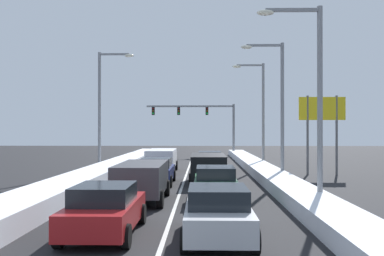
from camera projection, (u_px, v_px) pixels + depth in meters
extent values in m
plane|color=black|center=(183.00, 185.00, 25.12)|extent=(121.93, 121.93, 0.00)
cube|color=silver|center=(186.00, 176.00, 29.81)|extent=(0.14, 51.59, 0.01)
cube|color=white|center=(265.00, 172.00, 29.70)|extent=(1.76, 51.59, 0.62)
cube|color=white|center=(107.00, 170.00, 29.93)|extent=(2.19, 51.59, 0.76)
cube|color=#B7BABF|center=(218.00, 217.00, 12.71)|extent=(1.82, 4.50, 0.70)
cube|color=black|center=(218.00, 197.00, 12.56)|extent=(1.64, 2.20, 0.55)
cube|color=red|center=(192.00, 230.00, 10.52)|extent=(0.24, 0.08, 0.14)
cube|color=red|center=(250.00, 230.00, 10.49)|extent=(0.24, 0.08, 0.14)
cylinder|color=black|center=(188.00, 217.00, 14.28)|extent=(0.22, 0.66, 0.66)
cylinder|color=black|center=(244.00, 217.00, 14.24)|extent=(0.22, 0.66, 0.66)
cylinder|color=black|center=(185.00, 241.00, 11.18)|extent=(0.22, 0.66, 0.66)
cylinder|color=black|center=(255.00, 241.00, 11.14)|extent=(0.22, 0.66, 0.66)
cube|color=#1E5633|center=(215.00, 186.00, 19.60)|extent=(1.82, 4.50, 0.70)
cube|color=black|center=(215.00, 173.00, 19.45)|extent=(1.64, 2.20, 0.55)
cube|color=red|center=(199.00, 190.00, 17.42)|extent=(0.24, 0.08, 0.14)
cube|color=red|center=(235.00, 190.00, 17.39)|extent=(0.24, 0.08, 0.14)
cylinder|color=black|center=(196.00, 188.00, 21.17)|extent=(0.22, 0.66, 0.66)
cylinder|color=black|center=(233.00, 188.00, 21.13)|extent=(0.22, 0.66, 0.66)
cylinder|color=black|center=(195.00, 198.00, 18.07)|extent=(0.22, 0.66, 0.66)
cylinder|color=black|center=(238.00, 199.00, 18.03)|extent=(0.22, 0.66, 0.66)
cube|color=black|center=(208.00, 165.00, 25.99)|extent=(1.95, 4.90, 1.25)
cube|color=black|center=(209.00, 164.00, 23.58)|extent=(1.56, 0.06, 0.55)
cube|color=red|center=(194.00, 171.00, 23.61)|extent=(0.20, 0.08, 0.28)
cube|color=red|center=(223.00, 171.00, 23.57)|extent=(0.20, 0.08, 0.28)
cylinder|color=black|center=(192.00, 174.00, 27.71)|extent=(0.25, 0.74, 0.74)
cylinder|color=black|center=(223.00, 174.00, 27.66)|extent=(0.25, 0.74, 0.74)
cylinder|color=black|center=(191.00, 180.00, 24.31)|extent=(0.25, 0.74, 0.74)
cylinder|color=black|center=(226.00, 180.00, 24.26)|extent=(0.25, 0.74, 0.74)
cube|color=#937F60|center=(210.00, 163.00, 33.13)|extent=(1.82, 4.50, 0.70)
cube|color=black|center=(210.00, 155.00, 32.99)|extent=(1.64, 2.20, 0.55)
cube|color=red|center=(200.00, 164.00, 30.95)|extent=(0.24, 0.08, 0.14)
cube|color=red|center=(220.00, 164.00, 30.92)|extent=(0.24, 0.08, 0.14)
cylinder|color=black|center=(198.00, 165.00, 34.70)|extent=(0.22, 0.66, 0.66)
cylinder|color=black|center=(221.00, 166.00, 34.66)|extent=(0.22, 0.66, 0.66)
cylinder|color=black|center=(198.00, 169.00, 31.60)|extent=(0.22, 0.66, 0.66)
cylinder|color=black|center=(222.00, 169.00, 31.56)|extent=(0.22, 0.66, 0.66)
cube|color=maroon|center=(105.00, 214.00, 13.20)|extent=(1.82, 4.50, 0.70)
cube|color=black|center=(104.00, 194.00, 13.05)|extent=(1.64, 2.20, 0.55)
cube|color=red|center=(58.00, 225.00, 11.01)|extent=(0.24, 0.08, 0.14)
cube|color=red|center=(114.00, 226.00, 10.98)|extent=(0.24, 0.08, 0.14)
cylinder|color=black|center=(89.00, 214.00, 14.77)|extent=(0.22, 0.66, 0.66)
cylinder|color=black|center=(142.00, 214.00, 14.73)|extent=(0.22, 0.66, 0.66)
cylinder|color=black|center=(59.00, 236.00, 11.67)|extent=(0.22, 0.66, 0.66)
cylinder|color=black|center=(126.00, 236.00, 11.63)|extent=(0.22, 0.66, 0.66)
cube|color=#38383D|center=(142.00, 177.00, 19.36)|extent=(1.95, 4.90, 1.25)
cube|color=black|center=(133.00, 177.00, 16.96)|extent=(1.56, 0.06, 0.55)
cube|color=red|center=(113.00, 187.00, 16.98)|extent=(0.20, 0.08, 0.28)
cube|color=red|center=(154.00, 187.00, 16.95)|extent=(0.20, 0.08, 0.28)
cylinder|color=black|center=(127.00, 188.00, 21.08)|extent=(0.25, 0.74, 0.74)
cylinder|color=black|center=(167.00, 188.00, 21.04)|extent=(0.25, 0.74, 0.74)
cylinder|color=black|center=(112.00, 199.00, 17.68)|extent=(0.25, 0.74, 0.74)
cylinder|color=black|center=(160.00, 199.00, 17.64)|extent=(0.25, 0.74, 0.74)
cube|color=navy|center=(157.00, 173.00, 25.56)|extent=(1.82, 4.50, 0.70)
cube|color=black|center=(156.00, 163.00, 25.41)|extent=(1.64, 2.20, 0.55)
cube|color=red|center=(139.00, 175.00, 23.38)|extent=(0.24, 0.08, 0.14)
cube|color=red|center=(165.00, 175.00, 23.35)|extent=(0.24, 0.08, 0.14)
cylinder|color=black|center=(145.00, 175.00, 27.13)|extent=(0.22, 0.66, 0.66)
cylinder|color=black|center=(174.00, 176.00, 27.09)|extent=(0.22, 0.66, 0.66)
cylinder|color=black|center=(137.00, 181.00, 24.03)|extent=(0.22, 0.66, 0.66)
cylinder|color=black|center=(170.00, 181.00, 23.99)|extent=(0.22, 0.66, 0.66)
cube|color=silver|center=(162.00, 158.00, 32.66)|extent=(1.95, 4.90, 1.25)
cube|color=black|center=(158.00, 156.00, 30.26)|extent=(1.56, 0.06, 0.55)
cube|color=red|center=(147.00, 162.00, 30.28)|extent=(0.20, 0.08, 0.28)
cube|color=red|center=(170.00, 162.00, 30.25)|extent=(0.20, 0.08, 0.28)
cylinder|color=black|center=(151.00, 165.00, 34.38)|extent=(0.25, 0.74, 0.74)
cylinder|color=black|center=(176.00, 165.00, 34.34)|extent=(0.25, 0.74, 0.74)
cylinder|color=black|center=(146.00, 169.00, 30.98)|extent=(0.25, 0.74, 0.74)
cylinder|color=black|center=(173.00, 169.00, 30.94)|extent=(0.25, 0.74, 0.74)
cylinder|color=slate|center=(234.00, 130.00, 53.16)|extent=(0.28, 0.28, 6.20)
cube|color=slate|center=(190.00, 106.00, 53.29)|extent=(10.46, 0.20, 0.20)
cube|color=black|center=(207.00, 111.00, 53.24)|extent=(0.34, 0.34, 0.95)
sphere|color=#4C0A0A|center=(207.00, 109.00, 53.05)|extent=(0.22, 0.22, 0.22)
sphere|color=#593F0C|center=(207.00, 111.00, 53.05)|extent=(0.22, 0.22, 0.22)
sphere|color=green|center=(207.00, 113.00, 53.05)|extent=(0.22, 0.22, 0.22)
cube|color=black|center=(179.00, 111.00, 53.31)|extent=(0.34, 0.34, 0.95)
sphere|color=#4C0A0A|center=(179.00, 109.00, 53.13)|extent=(0.22, 0.22, 0.22)
sphere|color=#593F0C|center=(179.00, 111.00, 53.13)|extent=(0.22, 0.22, 0.22)
sphere|color=green|center=(179.00, 113.00, 53.13)|extent=(0.22, 0.22, 0.22)
cube|color=black|center=(153.00, 111.00, 53.38)|extent=(0.34, 0.34, 0.95)
sphere|color=#4C0A0A|center=(153.00, 109.00, 53.20)|extent=(0.22, 0.22, 0.22)
sphere|color=#593F0C|center=(153.00, 111.00, 53.20)|extent=(0.22, 0.22, 0.22)
sphere|color=green|center=(153.00, 113.00, 53.19)|extent=(0.22, 0.22, 0.22)
cylinder|color=gray|center=(320.00, 106.00, 17.98)|extent=(0.22, 0.22, 8.14)
cube|color=gray|center=(293.00, 10.00, 18.02)|extent=(2.20, 0.14, 0.14)
ellipsoid|color=#EAE5C6|center=(265.00, 13.00, 18.04)|extent=(0.70, 0.36, 0.24)
cylinder|color=gray|center=(282.00, 112.00, 27.35)|extent=(0.22, 0.22, 8.49)
cube|color=gray|center=(264.00, 45.00, 27.39)|extent=(2.20, 0.14, 0.14)
ellipsoid|color=#EAE5C6|center=(247.00, 47.00, 27.42)|extent=(0.70, 0.36, 0.24)
cylinder|color=gray|center=(263.00, 115.00, 36.73)|extent=(0.22, 0.22, 8.63)
cube|color=gray|center=(250.00, 65.00, 36.77)|extent=(2.20, 0.14, 0.14)
ellipsoid|color=#EAE5C6|center=(237.00, 66.00, 36.79)|extent=(0.70, 0.36, 0.24)
cylinder|color=gray|center=(99.00, 112.00, 32.72)|extent=(0.22, 0.22, 8.85)
cube|color=gray|center=(114.00, 54.00, 32.71)|extent=(2.20, 0.14, 0.14)
ellipsoid|color=#EAE5C6|center=(129.00, 56.00, 32.69)|extent=(0.70, 0.36, 0.24)
cylinder|color=#59595B|center=(308.00, 135.00, 30.74)|extent=(0.16, 0.16, 5.50)
cylinder|color=#59595B|center=(337.00, 135.00, 30.70)|extent=(0.16, 0.16, 5.50)
cube|color=yellow|center=(322.00, 108.00, 30.73)|extent=(3.20, 0.12, 1.60)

